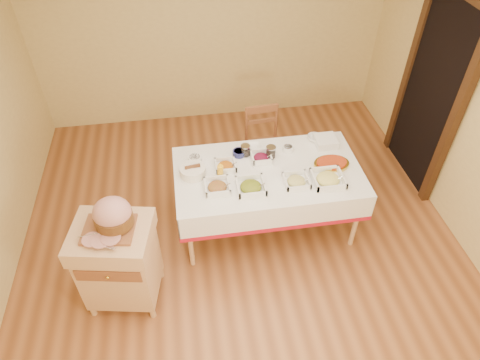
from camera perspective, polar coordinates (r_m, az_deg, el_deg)
name	(u,v)px	position (r m, az deg, el deg)	size (l,w,h in m)	color
room_shell	(243,149)	(3.55, 0.40, 4.16)	(5.00, 5.00, 5.00)	#97582E
doorway	(432,91)	(5.11, 24.26, 10.75)	(0.09, 1.10, 2.20)	black
dining_table	(267,183)	(4.27, 3.68, -0.37)	(1.82, 1.02, 0.76)	tan
butcher_cart	(119,260)	(3.87, -15.87, -10.28)	(0.73, 0.65, 0.91)	tan
dining_chair	(264,145)	(4.96, 3.19, 4.72)	(0.44, 0.42, 0.91)	brown
ham_on_board	(112,216)	(3.51, -16.70, -4.66)	(0.43, 0.41, 0.28)	brown
serving_dish_a	(217,187)	(3.95, -3.05, -0.89)	(0.24, 0.23, 0.10)	white
serving_dish_b	(251,187)	(3.94, 1.46, -0.89)	(0.26, 0.26, 0.11)	white
serving_dish_c	(296,181)	(4.04, 7.54, -0.15)	(0.23, 0.23, 0.09)	white
serving_dish_d	(328,179)	(4.10, 11.65, 0.12)	(0.29, 0.29, 0.11)	white
serving_dish_e	(226,166)	(4.17, -1.94, 1.93)	(0.21, 0.20, 0.10)	white
serving_dish_f	(261,157)	(4.27, 2.85, 3.06)	(0.21, 0.20, 0.10)	white
small_bowl_left	(195,159)	(4.27, -6.04, 2.85)	(0.13, 0.13, 0.06)	white
small_bowl_mid	(239,153)	(4.32, -0.14, 3.66)	(0.13, 0.13, 0.05)	navy
small_bowl_right	(288,148)	(4.40, 6.42, 4.23)	(0.11, 0.11, 0.05)	white
bowl_white_imported	(254,147)	(4.42, 1.86, 4.47)	(0.14, 0.14, 0.03)	white
bowl_small_imported	(314,138)	(4.60, 9.89, 5.56)	(0.15, 0.15, 0.05)	white
preserve_jar_left	(245,151)	(4.31, 0.72, 3.91)	(0.10, 0.10, 0.12)	silver
preserve_jar_right	(271,152)	(4.29, 4.13, 3.68)	(0.10, 0.10, 0.13)	silver
mustard_bottle	(220,171)	(4.03, -2.63, 1.18)	(0.06, 0.06, 0.18)	yellow
bread_basket	(193,171)	(4.11, -6.30, 1.19)	(0.25, 0.25, 0.11)	white
plate_stack	(325,141)	(4.54, 11.33, 5.09)	(0.22, 0.22, 0.08)	white
brass_platter	(331,163)	(4.30, 12.10, 2.17)	(0.35, 0.25, 0.05)	gold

